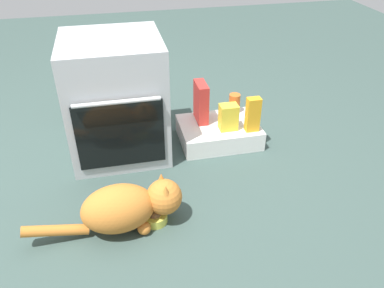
% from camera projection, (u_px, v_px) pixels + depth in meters
% --- Properties ---
extents(ground, '(8.00, 8.00, 0.00)m').
position_uv_depth(ground, '(121.00, 184.00, 2.34)').
color(ground, '#384C47').
extents(oven, '(0.61, 0.65, 0.77)m').
position_uv_depth(oven, '(116.00, 98.00, 2.46)').
color(oven, '#B7BABF').
rests_on(oven, ground).
extents(pantry_cabinet, '(0.54, 0.40, 0.13)m').
position_uv_depth(pantry_cabinet, '(219.00, 132.00, 2.72)').
color(pantry_cabinet, white).
rests_on(pantry_cabinet, ground).
extents(food_bowl, '(0.13, 0.13, 0.08)m').
position_uv_depth(food_bowl, '(155.00, 217.00, 2.06)').
color(food_bowl, '#D1D14C').
rests_on(food_bowl, ground).
extents(cat, '(0.82, 0.28, 0.27)m').
position_uv_depth(cat, '(127.00, 206.00, 1.97)').
color(cat, '#C6752D').
rests_on(cat, ground).
extents(juice_carton, '(0.09, 0.06, 0.24)m').
position_uv_depth(juice_carton, '(253.00, 115.00, 2.55)').
color(juice_carton, orange).
rests_on(juice_carton, pantry_cabinet).
extents(sauce_jar, '(0.08, 0.08, 0.14)m').
position_uv_depth(sauce_jar, '(234.00, 103.00, 2.79)').
color(sauce_jar, '#D16023').
rests_on(sauce_jar, pantry_cabinet).
extents(snack_bag, '(0.12, 0.09, 0.18)m').
position_uv_depth(snack_bag, '(228.00, 117.00, 2.58)').
color(snack_bag, yellow).
rests_on(snack_bag, pantry_cabinet).
extents(cereal_box, '(0.07, 0.18, 0.28)m').
position_uv_depth(cereal_box, '(201.00, 102.00, 2.65)').
color(cereal_box, '#B72D28').
rests_on(cereal_box, pantry_cabinet).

